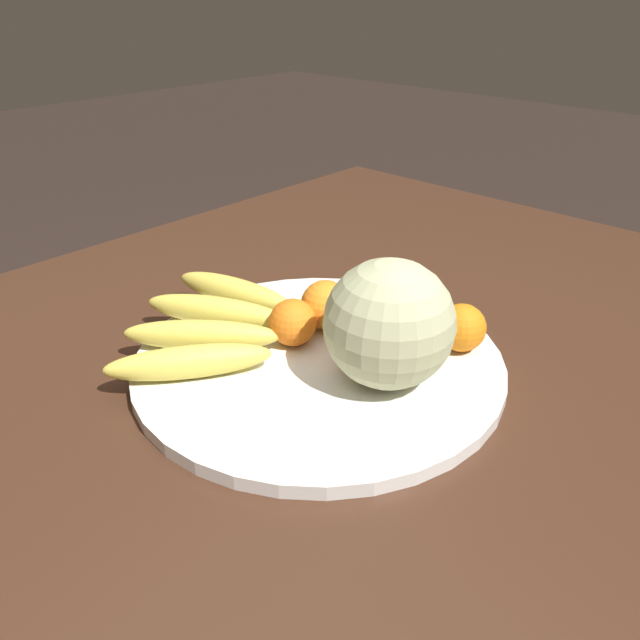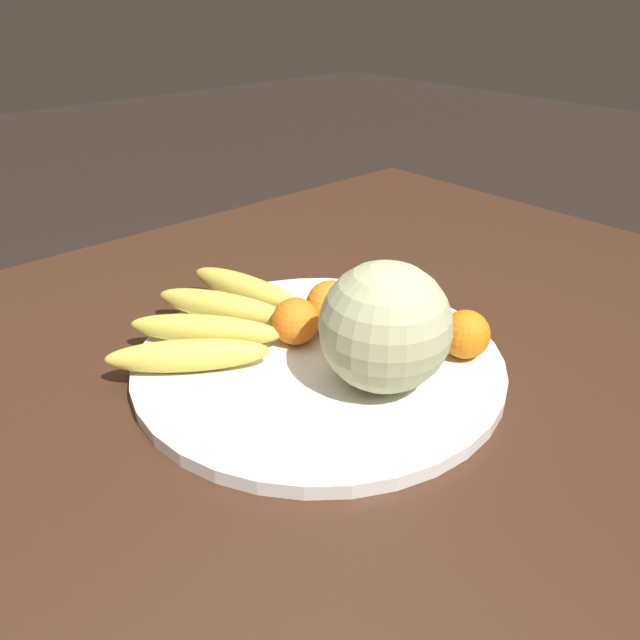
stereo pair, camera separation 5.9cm
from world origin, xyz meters
name	(u,v)px [view 2 (the right image)]	position (x,y,z in m)	size (l,w,h in m)	color
kitchen_table	(277,439)	(0.00, 0.00, 0.63)	(1.62, 1.12, 0.71)	#3D2316
fruit_bowl	(320,362)	(-0.07, 0.00, 0.71)	(0.44, 0.44, 0.02)	white
melon	(385,327)	(-0.08, 0.09, 0.79)	(0.14, 0.14, 0.14)	#B2B789
banana_bunch	(219,318)	(-0.01, -0.13, 0.74)	(0.28, 0.27, 0.04)	brown
orange_front_left	(331,305)	(-0.13, -0.04, 0.75)	(0.06, 0.06, 0.06)	orange
orange_front_right	(420,316)	(-0.19, 0.05, 0.76)	(0.07, 0.07, 0.07)	orange
orange_mid_center	(465,334)	(-0.20, 0.12, 0.75)	(0.06, 0.06, 0.06)	orange
orange_back_left	(384,292)	(-0.20, -0.02, 0.76)	(0.07, 0.07, 0.07)	orange
orange_back_right	(295,321)	(-0.07, -0.04, 0.75)	(0.06, 0.06, 0.06)	orange
produce_tag	(384,338)	(-0.16, 0.03, 0.72)	(0.10, 0.08, 0.00)	white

